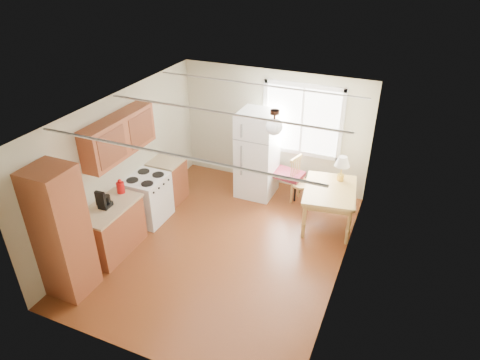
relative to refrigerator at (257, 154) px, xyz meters
The scene contains 11 objects.
room_shell 1.94m from the refrigerator, 85.99° to the right, with size 4.60×5.60×2.62m.
kitchen_run 2.99m from the refrigerator, 121.89° to the right, with size 0.65×3.40×2.20m.
window_unit 1.13m from the refrigerator, 37.65° to the left, with size 1.64×0.05×1.51m.
pendant_light 2.18m from the refrigerator, 61.06° to the right, with size 0.26×0.26×0.40m.
refrigerator is the anchor object (origin of this frame).
bench 0.55m from the refrigerator, 25.85° to the left, with size 1.28×0.64×0.57m.
dining_table 1.74m from the refrigerator, 18.07° to the right, with size 1.10×1.35×0.76m.
chair 0.95m from the refrigerator, ahead, with size 0.46×0.46×0.97m.
table_lamp 1.75m from the refrigerator, ahead, with size 0.28×0.28×0.49m.
coffee_maker 3.22m from the refrigerator, 119.56° to the right, with size 0.18×0.23×0.33m.
kettle 2.83m from the refrigerator, 125.24° to the right, with size 0.14×0.14×0.26m.
Camera 1 is at (2.61, -5.39, 4.76)m, focal length 32.00 mm.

